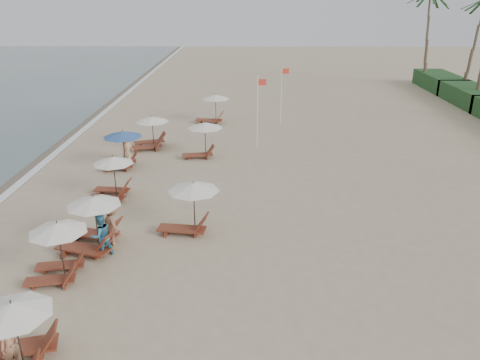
{
  "coord_description": "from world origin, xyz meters",
  "views": [
    {
      "loc": [
        1.17,
        -14.15,
        9.68
      ],
      "look_at": [
        0.88,
        6.88,
        1.3
      ],
      "focal_mm": 35.21,
      "sensor_mm": 36.0,
      "label": 1
    }
  ],
  "objects_px": {
    "inland_station_2": "(212,107)",
    "beachgoer_mid_a": "(101,235)",
    "lounger_station_2": "(89,226)",
    "beachgoer_far_b": "(127,148)",
    "lounger_station_5": "(149,133)",
    "lounger_station_3": "(111,178)",
    "inland_station_0": "(188,204)",
    "lounger_station_0": "(8,343)",
    "beachgoer_mid_b": "(112,224)",
    "lounger_station_4": "(121,148)",
    "flag_pole_near": "(258,109)",
    "beachgoer_near": "(11,346)",
    "lounger_station_1": "(56,250)",
    "inland_station_1": "(202,136)"
  },
  "relations": [
    {
      "from": "lounger_station_5",
      "to": "beachgoer_near",
      "type": "distance_m",
      "value": 19.93
    },
    {
      "from": "lounger_station_2",
      "to": "beachgoer_mid_b",
      "type": "xyz_separation_m",
      "value": [
        0.84,
        0.3,
        -0.09
      ]
    },
    {
      "from": "lounger_station_0",
      "to": "inland_station_1",
      "type": "distance_m",
      "value": 18.53
    },
    {
      "from": "lounger_station_4",
      "to": "inland_station_0",
      "type": "relative_size",
      "value": 0.89
    },
    {
      "from": "beachgoer_near",
      "to": "flag_pole_near",
      "type": "bearing_deg",
      "value": 32.96
    },
    {
      "from": "lounger_station_3",
      "to": "inland_station_0",
      "type": "distance_m",
      "value": 5.61
    },
    {
      "from": "beachgoer_near",
      "to": "beachgoer_far_b",
      "type": "height_order",
      "value": "beachgoer_far_b"
    },
    {
      "from": "lounger_station_2",
      "to": "lounger_station_4",
      "type": "bearing_deg",
      "value": 96.35
    },
    {
      "from": "inland_station_0",
      "to": "beachgoer_mid_b",
      "type": "xyz_separation_m",
      "value": [
        -2.98,
        -1.1,
        -0.42
      ]
    },
    {
      "from": "lounger_station_1",
      "to": "lounger_station_3",
      "type": "distance_m",
      "value": 7.21
    },
    {
      "from": "beachgoer_mid_a",
      "to": "lounger_station_5",
      "type": "bearing_deg",
      "value": -126.39
    },
    {
      "from": "lounger_station_2",
      "to": "beachgoer_mid_b",
      "type": "bearing_deg",
      "value": 19.39
    },
    {
      "from": "lounger_station_2",
      "to": "inland_station_0",
      "type": "bearing_deg",
      "value": 20.02
    },
    {
      "from": "beachgoer_near",
      "to": "beachgoer_mid_b",
      "type": "relative_size",
      "value": 0.85
    },
    {
      "from": "lounger_station_2",
      "to": "flag_pole_near",
      "type": "height_order",
      "value": "flag_pole_near"
    },
    {
      "from": "inland_station_2",
      "to": "beachgoer_mid_b",
      "type": "height_order",
      "value": "inland_station_2"
    },
    {
      "from": "inland_station_2",
      "to": "inland_station_1",
      "type": "bearing_deg",
      "value": -90.41
    },
    {
      "from": "inland_station_0",
      "to": "beachgoer_far_b",
      "type": "bearing_deg",
      "value": 117.71
    },
    {
      "from": "beachgoer_mid_a",
      "to": "flag_pole_near",
      "type": "height_order",
      "value": "flag_pole_near"
    },
    {
      "from": "lounger_station_4",
      "to": "inland_station_0",
      "type": "bearing_deg",
      "value": -58.62
    },
    {
      "from": "inland_station_1",
      "to": "lounger_station_0",
      "type": "bearing_deg",
      "value": -101.16
    },
    {
      "from": "lounger_station_5",
      "to": "beachgoer_far_b",
      "type": "relative_size",
      "value": 1.6
    },
    {
      "from": "lounger_station_0",
      "to": "inland_station_0",
      "type": "bearing_deg",
      "value": 64.65
    },
    {
      "from": "lounger_station_1",
      "to": "beachgoer_mid_a",
      "type": "distance_m",
      "value": 1.99
    },
    {
      "from": "beachgoer_near",
      "to": "lounger_station_4",
      "type": "bearing_deg",
      "value": 55.77
    },
    {
      "from": "lounger_station_2",
      "to": "beachgoer_far_b",
      "type": "xyz_separation_m",
      "value": [
        -1.05,
        10.67,
        -0.17
      ]
    },
    {
      "from": "lounger_station_1",
      "to": "inland_station_0",
      "type": "height_order",
      "value": "lounger_station_1"
    },
    {
      "from": "inland_station_0",
      "to": "inland_station_2",
      "type": "xyz_separation_m",
      "value": [
        -0.23,
        18.53,
        -0.03
      ]
    },
    {
      "from": "inland_station_2",
      "to": "lounger_station_5",
      "type": "bearing_deg",
      "value": -119.28
    },
    {
      "from": "beachgoer_mid_b",
      "to": "lounger_station_4",
      "type": "bearing_deg",
      "value": -33.47
    },
    {
      "from": "inland_station_2",
      "to": "beachgoer_mid_a",
      "type": "bearing_deg",
      "value": -98.19
    },
    {
      "from": "lounger_station_3",
      "to": "inland_station_0",
      "type": "height_order",
      "value": "inland_station_0"
    },
    {
      "from": "beachgoer_near",
      "to": "flag_pole_near",
      "type": "distance_m",
      "value": 21.56
    },
    {
      "from": "lounger_station_3",
      "to": "inland_station_0",
      "type": "bearing_deg",
      "value": -39.86
    },
    {
      "from": "inland_station_1",
      "to": "inland_station_2",
      "type": "height_order",
      "value": "same"
    },
    {
      "from": "inland_station_0",
      "to": "lounger_station_0",
      "type": "bearing_deg",
      "value": -115.35
    },
    {
      "from": "lounger_station_5",
      "to": "flag_pole_near",
      "type": "bearing_deg",
      "value": 2.78
    },
    {
      "from": "lounger_station_2",
      "to": "beachgoer_near",
      "type": "bearing_deg",
      "value": -90.53
    },
    {
      "from": "flag_pole_near",
      "to": "lounger_station_3",
      "type": "bearing_deg",
      "value": -131.1
    },
    {
      "from": "beachgoer_near",
      "to": "beachgoer_far_b",
      "type": "relative_size",
      "value": 0.93
    },
    {
      "from": "lounger_station_1",
      "to": "inland_station_1",
      "type": "distance_m",
      "value": 14.19
    },
    {
      "from": "inland_station_2",
      "to": "flag_pole_near",
      "type": "xyz_separation_m",
      "value": [
        3.45,
        -6.32,
        1.33
      ]
    },
    {
      "from": "lounger_station_0",
      "to": "beachgoer_mid_b",
      "type": "height_order",
      "value": "lounger_station_0"
    },
    {
      "from": "lounger_station_4",
      "to": "inland_station_1",
      "type": "bearing_deg",
      "value": 23.81
    },
    {
      "from": "lounger_station_1",
      "to": "inland_station_2",
      "type": "distance_m",
      "value": 22.52
    },
    {
      "from": "lounger_station_4",
      "to": "beachgoer_mid_a",
      "type": "xyz_separation_m",
      "value": [
        1.68,
        -9.96,
        -0.37
      ]
    },
    {
      "from": "lounger_station_3",
      "to": "lounger_station_5",
      "type": "bearing_deg",
      "value": 87.71
    },
    {
      "from": "lounger_station_1",
      "to": "inland_station_2",
      "type": "bearing_deg",
      "value": 79.58
    },
    {
      "from": "lounger_station_0",
      "to": "lounger_station_3",
      "type": "relative_size",
      "value": 1.14
    },
    {
      "from": "lounger_station_2",
      "to": "beachgoer_mid_b",
      "type": "relative_size",
      "value": 1.52
    }
  ]
}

